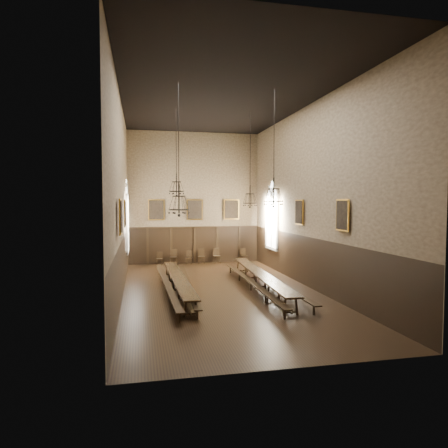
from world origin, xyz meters
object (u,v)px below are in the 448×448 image
object	(u,v)px
chair_2	(173,260)
chair_5	(217,259)
chair_1	(159,261)
chandelier_back_left	(176,185)
chair_3	(189,260)
chair_7	(244,258)
bench_right_inner	(251,284)
chandelier_front_right	(274,193)
bench_right_outer	(273,283)
chair_4	(201,259)
table_left	(178,285)
chandelier_back_right	(250,196)
bench_left_outer	(167,286)
table_right	(260,281)
bench_left_inner	(188,285)
chandelier_front_left	(179,201)

from	to	relation	value
chair_2	chair_5	xyz separation A→B (m)	(2.99, -0.03, 0.00)
chair_1	chandelier_back_left	xyz separation A→B (m)	(0.60, -6.40, 4.84)
chair_3	chair_7	xyz separation A→B (m)	(3.89, 0.06, 0.02)
bench_right_inner	chandelier_front_right	distance (m)	4.77
chair_5	chandelier_front_right	distance (m)	11.58
chair_1	chandelier_back_left	size ratio (longest dim) A/B	0.20
chair_2	bench_right_outer	bearing A→B (deg)	-51.48
chair_4	table_left	bearing A→B (deg)	-97.73
bench_right_inner	chair_3	world-z (taller)	chair_3
bench_right_outer	chandelier_back_right	size ratio (longest dim) A/B	2.03
chair_1	chandelier_front_right	distance (m)	12.39
bench_left_outer	chandelier_back_left	world-z (taller)	chandelier_back_left
table_right	chair_1	world-z (taller)	chair_1
bench_right_outer	chair_7	world-z (taller)	chair_7
chandelier_front_right	chair_4	bearing A→B (deg)	97.82
table_left	chair_3	bearing A→B (deg)	79.74
bench_left_inner	chandelier_back_left	size ratio (longest dim) A/B	2.26
chair_2	chandelier_back_left	size ratio (longest dim) A/B	0.23
bench_left_outer	chandelier_back_left	xyz separation A→B (m)	(0.65, 1.99, 4.80)
bench_right_outer	chair_1	xyz separation A→B (m)	(-5.07, 8.60, -0.03)
bench_left_outer	chair_7	world-z (taller)	chair_7
chair_2	chandelier_front_left	distance (m)	11.56
chair_7	chandelier_front_right	distance (m)	11.64
bench_left_outer	chandelier_front_right	world-z (taller)	chandelier_front_right
bench_left_outer	bench_right_outer	distance (m)	5.13
table_left	bench_right_inner	world-z (taller)	table_left
chair_5	chandelier_front_left	distance (m)	12.07
bench_left_inner	table_right	bearing A→B (deg)	-2.90
chandelier_front_left	bench_right_inner	bearing A→B (deg)	29.85
bench_left_outer	chair_7	size ratio (longest dim) A/B	10.74
chair_3	chair_7	world-z (taller)	chair_7
table_right	chair_4	distance (m)	8.68
bench_right_inner	chair_1	bearing A→B (deg)	114.05
bench_left_outer	chandelier_back_left	size ratio (longest dim) A/B	2.39
bench_left_outer	bench_right_inner	distance (m)	3.97
chair_1	chandelier_front_left	distance (m)	11.54
chair_1	chair_7	distance (m)	5.86
bench_left_outer	chandelier_front_left	world-z (taller)	chandelier_front_left
table_left	chair_7	bearing A→B (deg)	57.10
bench_right_outer	chandelier_back_left	xyz separation A→B (m)	(-4.47, 2.21, 4.81)
bench_left_inner	chair_4	size ratio (longest dim) A/B	9.94
bench_left_outer	chair_1	xyz separation A→B (m)	(0.05, 8.39, -0.04)
table_right	chandelier_back_right	size ratio (longest dim) A/B	2.05
table_left	chair_3	xyz separation A→B (m)	(1.50, 8.27, -0.08)
chandelier_back_left	chair_2	bearing A→B (deg)	86.99
chair_1	chair_3	xyz separation A→B (m)	(1.97, -0.11, 0.01)
table_right	chair_5	xyz separation A→B (m)	(-0.52, 8.50, -0.09)
chair_5	chandelier_back_right	size ratio (longest dim) A/B	0.20
chair_5	chair_7	world-z (taller)	chair_5
bench_left_outer	bench_right_outer	size ratio (longest dim) A/B	1.03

